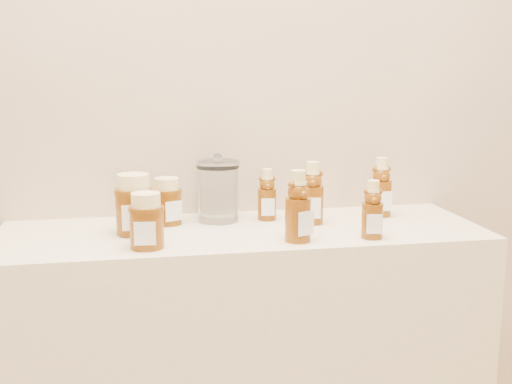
{
  "coord_description": "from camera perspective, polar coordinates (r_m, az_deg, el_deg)",
  "views": [
    {
      "loc": [
        -0.25,
        0.02,
        1.3
      ],
      "look_at": [
        0.03,
        1.52,
        1.0
      ],
      "focal_mm": 45.0,
      "sensor_mm": 36.0,
      "label": 1
    }
  ],
  "objects": [
    {
      "name": "wall_back",
      "position": [
        1.74,
        -2.34,
        12.79
      ],
      "size": [
        3.5,
        0.02,
        2.7
      ],
      "primitive_type": "cube",
      "color": "tan",
      "rests_on": "ground"
    },
    {
      "name": "bear_bottle_back_left",
      "position": [
        1.68,
        0.99,
        0.09
      ],
      "size": [
        0.06,
        0.06,
        0.15
      ],
      "primitive_type": null,
      "rotation": [
        0.0,
        0.0,
        -0.1
      ],
      "color": "#5E2C07",
      "rests_on": "display_table"
    },
    {
      "name": "bear_bottle_back_mid",
      "position": [
        1.65,
        5.03,
        0.3
      ],
      "size": [
        0.07,
        0.07,
        0.18
      ],
      "primitive_type": null,
      "rotation": [
        0.0,
        0.0,
        -0.23
      ],
      "color": "#5E2C07",
      "rests_on": "display_table"
    },
    {
      "name": "bear_bottle_back_right",
      "position": [
        1.76,
        11.05,
        0.78
      ],
      "size": [
        0.06,
        0.06,
        0.18
      ],
      "primitive_type": null,
      "rotation": [
        0.0,
        0.0,
        -0.0
      ],
      "color": "#5E2C07",
      "rests_on": "display_table"
    },
    {
      "name": "bear_bottle_front_left",
      "position": [
        1.47,
        3.76,
        -0.83
      ],
      "size": [
        0.08,
        0.08,
        0.19
      ],
      "primitive_type": null,
      "rotation": [
        0.0,
        0.0,
        0.39
      ],
      "color": "#5E2C07",
      "rests_on": "display_table"
    },
    {
      "name": "bear_bottle_front_right",
      "position": [
        1.53,
        10.33,
        -1.2
      ],
      "size": [
        0.06,
        0.06,
        0.16
      ],
      "primitive_type": null,
      "rotation": [
        0.0,
        0.0,
        -0.17
      ],
      "color": "#5E2C07",
      "rests_on": "display_table"
    },
    {
      "name": "honey_jar_left",
      "position": [
        1.57,
        -10.78,
        -1.07
      ],
      "size": [
        0.1,
        0.1,
        0.15
      ],
      "primitive_type": null,
      "rotation": [
        0.0,
        0.0,
        -0.03
      ],
      "color": "#5E2C07",
      "rests_on": "display_table"
    },
    {
      "name": "honey_jar_back",
      "position": [
        1.66,
        -7.91,
        -0.8
      ],
      "size": [
        0.1,
        0.1,
        0.12
      ],
      "primitive_type": null,
      "rotation": [
        0.0,
        0.0,
        0.4
      ],
      "color": "#5E2C07",
      "rests_on": "display_table"
    },
    {
      "name": "honey_jar_front",
      "position": [
        1.44,
        -9.71,
        -2.51
      ],
      "size": [
        0.09,
        0.09,
        0.12
      ],
      "primitive_type": null,
      "rotation": [
        0.0,
        0.0,
        -0.12
      ],
      "color": "#5E2C07",
      "rests_on": "display_table"
    },
    {
      "name": "glass_canister",
      "position": [
        1.67,
        -3.4,
        0.32
      ],
      "size": [
        0.15,
        0.15,
        0.17
      ],
      "primitive_type": null,
      "rotation": [
        0.0,
        0.0,
        0.38
      ],
      "color": "white",
      "rests_on": "display_table"
    }
  ]
}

